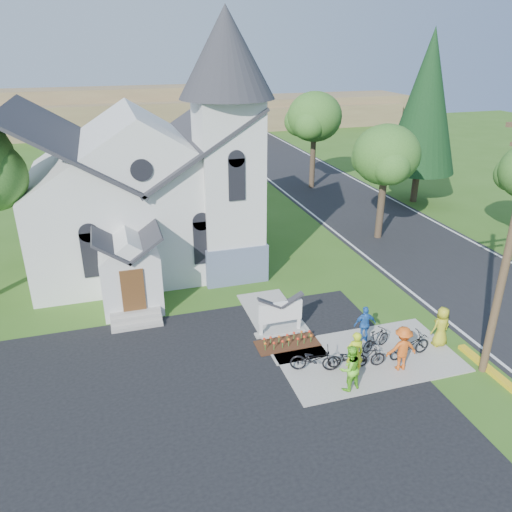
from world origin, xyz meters
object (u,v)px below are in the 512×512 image
object	(u,v)px
cyclist_1	(349,368)
bike_2	(348,358)
bike_0	(314,359)
church_sign	(280,312)
cyclist_4	(441,327)
cyclist_0	(355,354)
cyclist_3	(402,348)
bike_1	(367,357)
cyclist_2	(365,324)
bike_4	(409,346)
bike_3	(376,339)

from	to	relation	value
cyclist_1	bike_2	world-z (taller)	cyclist_1
cyclist_1	bike_0	bearing A→B (deg)	-74.50
church_sign	cyclist_4	distance (m)	6.53
bike_0	cyclist_0	bearing A→B (deg)	-99.42
cyclist_0	bike_0	bearing A→B (deg)	-24.12
bike_0	cyclist_3	xyz separation A→B (m)	(3.16, -0.87, 0.42)
bike_0	cyclist_3	size ratio (longest dim) A/B	1.02
cyclist_1	bike_2	distance (m)	1.37
cyclist_0	cyclist_3	xyz separation A→B (m)	(1.88, -0.17, -0.02)
bike_1	cyclist_2	size ratio (longest dim) A/B	0.94
cyclist_1	cyclist_3	size ratio (longest dim) A/B	0.98
cyclist_2	bike_2	bearing A→B (deg)	49.27
bike_1	bike_4	size ratio (longest dim) A/B	0.80
church_sign	bike_3	xyz separation A→B (m)	(3.27, -2.31, -0.52)
bike_0	bike_4	size ratio (longest dim) A/B	0.98
church_sign	bike_1	bearing A→B (deg)	-54.61
church_sign	bike_4	world-z (taller)	church_sign
church_sign	bike_2	world-z (taller)	church_sign
bike_0	bike_1	size ratio (longest dim) A/B	1.23
bike_2	bike_3	world-z (taller)	bike_3
bike_0	church_sign	bearing A→B (deg)	26.03
cyclist_4	cyclist_2	bearing A→B (deg)	-28.63
bike_0	bike_3	bearing A→B (deg)	-60.25
bike_1	bike_4	distance (m)	1.95
bike_1	church_sign	bearing A→B (deg)	42.73
bike_2	bike_4	size ratio (longest dim) A/B	0.83
church_sign	bike_1	distance (m)	4.04
cyclist_3	cyclist_4	bearing A→B (deg)	-151.79
bike_0	cyclist_2	bearing A→B (deg)	-46.82
cyclist_2	bike_4	world-z (taller)	cyclist_2
church_sign	cyclist_1	distance (m)	4.37
church_sign	cyclist_0	size ratio (longest dim) A/B	1.20
cyclist_0	cyclist_4	xyz separation A→B (m)	(4.27, 0.76, -0.06)
bike_2	bike_4	bearing A→B (deg)	-78.41
bike_3	bike_4	distance (m)	1.30
cyclist_0	bike_4	distance (m)	2.70
cyclist_1	bike_2	size ratio (longest dim) A/B	1.13
bike_1	cyclist_1	bearing A→B (deg)	135.36
church_sign	bike_0	xyz separation A→B (m)	(0.35, -2.86, -0.49)
cyclist_2	bike_4	bearing A→B (deg)	132.54
cyclist_3	bike_3	bearing A→B (deg)	-73.41
bike_4	church_sign	bearing A→B (deg)	46.32
church_sign	cyclist_3	world-z (taller)	cyclist_3
cyclist_3	cyclist_1	bearing A→B (deg)	18.64
cyclist_0	bike_0	distance (m)	1.52
bike_4	bike_3	bearing A→B (deg)	42.89
church_sign	bike_0	bearing A→B (deg)	-82.97
cyclist_3	bike_1	bearing A→B (deg)	-14.31
cyclist_0	bike_2	world-z (taller)	cyclist_0
bike_0	cyclist_4	world-z (taller)	cyclist_4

